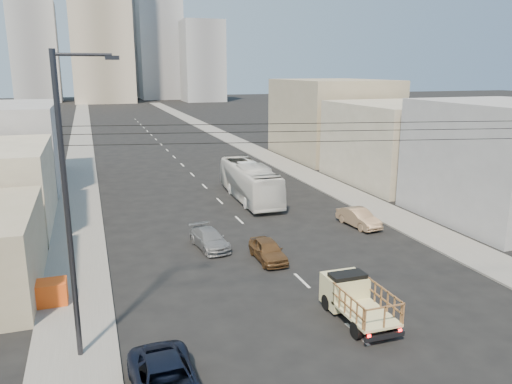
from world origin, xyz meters
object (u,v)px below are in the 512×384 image
sedan_brown (268,250)px  sedan_tan (359,218)px  streetlamp_left (69,203)px  crate_stack (48,293)px  sedan_grey (209,239)px  flatbed_pickup (356,297)px  city_bus (250,182)px  navy_pickup (167,383)px

sedan_brown → sedan_tan: 9.61m
streetlamp_left → crate_stack: bearing=107.1°
sedan_grey → flatbed_pickup: bearing=-77.0°
sedan_tan → streetlamp_left: (-19.29, -11.65, 5.78)m
city_bus → streetlamp_left: 26.42m
flatbed_pickup → city_bus: size_ratio=0.38×
navy_pickup → city_bus: city_bus is taller
navy_pickup → sedan_grey: 15.40m
navy_pickup → sedan_tan: (16.49, 15.52, -0.02)m
sedan_brown → sedan_tan: bearing=25.8°
streetlamp_left → sedan_grey: bearing=53.9°
navy_pickup → streetlamp_left: size_ratio=0.41×
city_bus → crate_stack: city_bus is taller
sedan_tan → sedan_grey: 11.53m
sedan_brown → crate_stack: (-12.25, -2.23, 0.04)m
streetlamp_left → sedan_brown: bearing=35.0°
streetlamp_left → city_bus: bearing=57.0°
sedan_tan → sedan_grey: bearing=178.3°
city_bus → flatbed_pickup: bearing=-93.7°
flatbed_pickup → sedan_tan: flatbed_pickup is taller
sedan_grey → sedan_brown: bearing=-56.0°
city_bus → sedan_grey: 12.82m
sedan_brown → sedan_grey: bearing=131.2°
sedan_grey → streetlamp_left: 14.46m
sedan_brown → streetlamp_left: streetlamp_left is taller
city_bus → streetlamp_left: bearing=-121.2°
city_bus → sedan_brown: size_ratio=3.03×
navy_pickup → sedan_tan: size_ratio=1.23×
sedan_tan → streetlamp_left: size_ratio=0.33×
streetlamp_left → navy_pickup: bearing=-54.2°
flatbed_pickup → crate_stack: bearing=156.5°
flatbed_pickup → navy_pickup: flatbed_pickup is taller
city_bus → sedan_grey: bearing=-118.0°
sedan_brown → sedan_tan: sedan_tan is taller
sedan_brown → sedan_tan: size_ratio=0.95×
sedan_tan → crate_stack: size_ratio=2.23×
flatbed_pickup → city_bus: (2.12, 22.51, 0.51)m
sedan_brown → streetlamp_left: (-10.64, -7.45, 5.79)m
sedan_brown → streetlamp_left: size_ratio=0.32×
sedan_grey → sedan_tan: bearing=-2.5°
flatbed_pickup → sedan_grey: size_ratio=1.06×
sedan_brown → sedan_grey: size_ratio=0.91×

